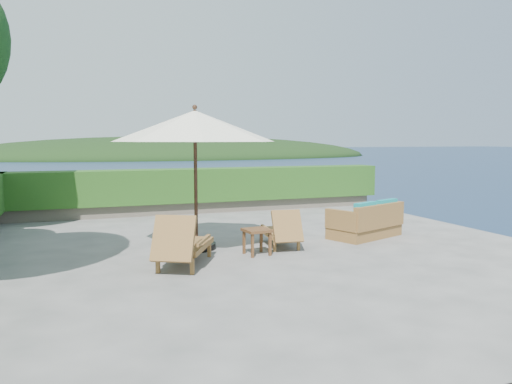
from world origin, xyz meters
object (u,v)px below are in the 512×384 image
object	(u,v)px
patio_umbrella	(195,128)
side_table	(257,233)
lounge_left	(183,244)
lounge_right	(281,231)
wicker_loveseat	(367,223)

from	to	relation	value
patio_umbrella	side_table	size ratio (longest dim) A/B	6.97
patio_umbrella	lounge_left	bearing A→B (deg)	-112.88
patio_umbrella	lounge_left	world-z (taller)	patio_umbrella
lounge_right	patio_umbrella	bearing A→B (deg)	172.77
lounge_left	lounge_right	size ratio (longest dim) A/B	1.22
lounge_left	side_table	distance (m)	1.60
patio_umbrella	side_table	world-z (taller)	patio_umbrella
lounge_right	wicker_loveseat	size ratio (longest dim) A/B	0.76
patio_umbrella	wicker_loveseat	bearing A→B (deg)	-2.05
side_table	lounge_left	bearing A→B (deg)	-164.97
lounge_left	lounge_right	xyz separation A→B (m)	(2.26, 0.91, -0.06)
lounge_right	wicker_loveseat	xyz separation A→B (m)	(2.25, 0.28, -0.01)
lounge_right	side_table	distance (m)	0.87
lounge_left	wicker_loveseat	size ratio (longest dim) A/B	0.93
lounge_left	wicker_loveseat	xyz separation A→B (m)	(4.50, 1.18, -0.07)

